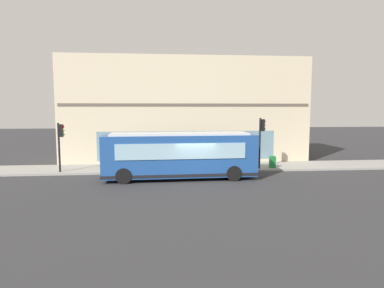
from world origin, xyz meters
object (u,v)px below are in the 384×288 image
at_px(traffic_light_near_corner, 262,133).
at_px(newspaper_vending_box, 272,162).
at_px(pedestrian_by_light_pole, 109,156).
at_px(traffic_light_down_block, 61,138).
at_px(fire_hydrant, 254,160).
at_px(city_bus_nearside, 180,156).
at_px(pedestrian_near_hydrant, 194,155).

height_order(traffic_light_near_corner, newspaper_vending_box, traffic_light_near_corner).
height_order(traffic_light_near_corner, pedestrian_by_light_pole, traffic_light_near_corner).
bearing_deg(pedestrian_by_light_pole, traffic_light_down_block, 104.72).
bearing_deg(newspaper_vending_box, fire_hydrant, 33.95).
bearing_deg(pedestrian_by_light_pole, city_bus_nearside, -122.81).
height_order(fire_hydrant, pedestrian_by_light_pole, pedestrian_by_light_pole).
height_order(pedestrian_near_hydrant, pedestrian_by_light_pole, pedestrian_by_light_pole).
relative_size(traffic_light_near_corner, traffic_light_down_block, 1.09).
relative_size(city_bus_nearside, traffic_light_down_block, 2.88).
distance_m(traffic_light_near_corner, traffic_light_down_block, 14.63).
bearing_deg(fire_hydrant, pedestrian_near_hydrant, 96.62).
bearing_deg(traffic_light_near_corner, pedestrian_by_light_pole, 85.57).
bearing_deg(traffic_light_near_corner, fire_hydrant, 0.42).
relative_size(traffic_light_near_corner, newspaper_vending_box, 4.25).
bearing_deg(traffic_light_down_block, traffic_light_near_corner, -90.12).
bearing_deg(pedestrian_by_light_pole, newspaper_vending_box, -93.05).
bearing_deg(pedestrian_near_hydrant, traffic_light_down_block, 96.40).
bearing_deg(city_bus_nearside, pedestrian_near_hydrant, -20.45).
bearing_deg(newspaper_vending_box, pedestrian_by_light_pole, 86.95).
relative_size(fire_hydrant, newspaper_vending_box, 0.82).
xyz_separation_m(traffic_light_near_corner, pedestrian_near_hydrant, (1.11, 5.00, -1.75)).
bearing_deg(pedestrian_near_hydrant, pedestrian_by_light_pole, 92.05).
relative_size(city_bus_nearside, pedestrian_by_light_pole, 5.88).
bearing_deg(city_bus_nearside, newspaper_vending_box, -70.23).
bearing_deg(fire_hydrant, traffic_light_down_block, 96.48).
distance_m(traffic_light_near_corner, pedestrian_by_light_pole, 11.55).
distance_m(traffic_light_near_corner, fire_hydrant, 2.86).
bearing_deg(traffic_light_near_corner, newspaper_vending_box, -77.12).
bearing_deg(pedestrian_by_light_pole, traffic_light_near_corner, -94.43).
height_order(traffic_light_near_corner, fire_hydrant, traffic_light_near_corner).
bearing_deg(newspaper_vending_box, pedestrian_near_hydrant, 81.56).
distance_m(city_bus_nearside, traffic_light_near_corner, 6.87).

